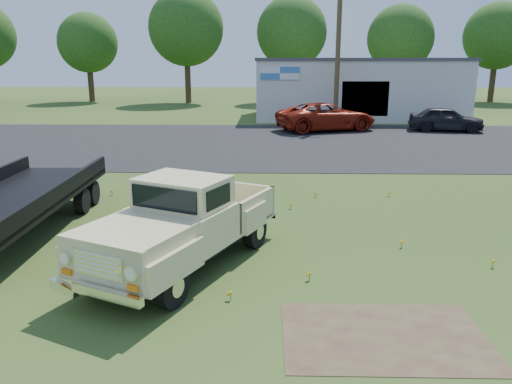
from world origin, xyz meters
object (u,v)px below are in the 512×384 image
(vintage_pickup_truck, at_px, (184,222))
(flatbed_trailer, at_px, (15,193))
(red_pickup, at_px, (326,117))
(dark_sedan, at_px, (446,119))

(vintage_pickup_truck, relative_size, flatbed_trailer, 0.71)
(flatbed_trailer, distance_m, red_pickup, 20.34)
(red_pickup, xyz_separation_m, dark_sedan, (6.87, -0.10, -0.10))
(flatbed_trailer, bearing_deg, dark_sedan, 46.59)
(flatbed_trailer, distance_m, dark_sedan, 24.18)
(vintage_pickup_truck, distance_m, red_pickup, 20.64)
(red_pickup, height_order, dark_sedan, red_pickup)
(vintage_pickup_truck, height_order, dark_sedan, vintage_pickup_truck)
(flatbed_trailer, bearing_deg, vintage_pickup_truck, -25.77)
(flatbed_trailer, xyz_separation_m, red_pickup, (9.31, 18.08, -0.16))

